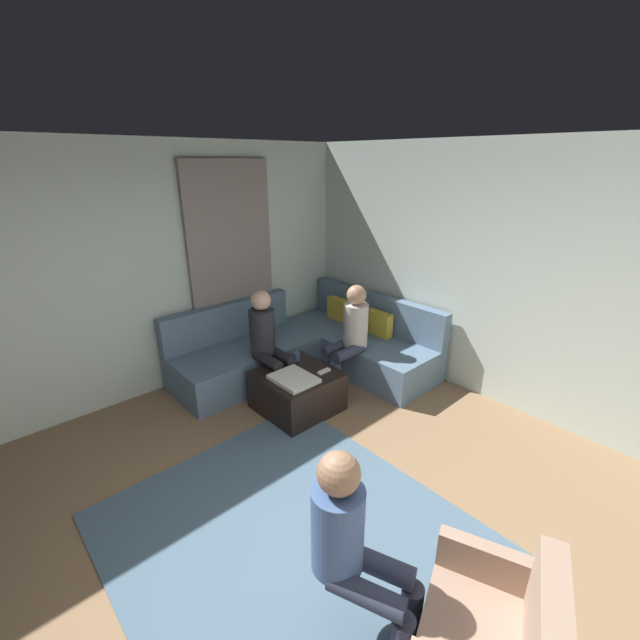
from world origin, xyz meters
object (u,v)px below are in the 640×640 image
object	(u,v)px
person_on_couch_back	(349,333)
person_on_armchair	(354,545)
ottoman	(297,391)
game_remote	(324,371)
coffee_mug	(297,357)
person_on_couch_side	(268,340)
sectional_couch	(310,348)

from	to	relation	value
person_on_couch_back	person_on_armchair	world-z (taller)	person_on_couch_back
ottoman	game_remote	xyz separation A→B (m)	(0.18, 0.22, 0.22)
coffee_mug	game_remote	world-z (taller)	coffee_mug
person_on_couch_back	person_on_armchair	bearing A→B (deg)	134.35
person_on_couch_side	person_on_couch_back	bearing A→B (deg)	149.65
game_remote	person_on_couch_side	xyz separation A→B (m)	(-0.62, -0.25, 0.23)
ottoman	coffee_mug	world-z (taller)	coffee_mug
game_remote	ottoman	bearing A→B (deg)	-129.29
sectional_couch	person_on_couch_side	distance (m)	0.84
coffee_mug	person_on_couch_back	distance (m)	0.66
ottoman	person_on_couch_back	distance (m)	0.88
ottoman	person_on_couch_side	distance (m)	0.63
coffee_mug	game_remote	bearing A→B (deg)	5.71
sectional_couch	person_on_couch_back	world-z (taller)	person_on_couch_back
sectional_couch	person_on_couch_back	distance (m)	0.72
coffee_mug	person_on_couch_back	bearing A→B (deg)	67.53
person_on_couch_side	person_on_armchair	bearing A→B (deg)	63.83
ottoman	person_on_armchair	size ratio (longest dim) A/B	0.64
person_on_couch_side	person_on_armchair	xyz separation A→B (m)	(2.39, -1.17, -0.01)
game_remote	person_on_armchair	world-z (taller)	person_on_armchair
ottoman	game_remote	distance (m)	0.36
game_remote	person_on_couch_back	bearing A→B (deg)	106.47
sectional_couch	person_on_armchair	bearing A→B (deg)	-37.02
coffee_mug	person_on_armchair	xyz separation A→B (m)	(2.16, -1.39, 0.17)
sectional_couch	ottoman	xyz separation A→B (m)	(0.59, -0.71, -0.07)
game_remote	sectional_couch	bearing A→B (deg)	147.84
ottoman	person_on_couch_back	xyz separation A→B (m)	(0.02, 0.76, 0.45)
game_remote	person_on_couch_side	distance (m)	0.71
sectional_couch	coffee_mug	bearing A→B (deg)	-54.68
ottoman	game_remote	world-z (taller)	game_remote
game_remote	person_on_armchair	distance (m)	2.28
coffee_mug	person_on_couch_side	xyz separation A→B (m)	(-0.22, -0.21, 0.19)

